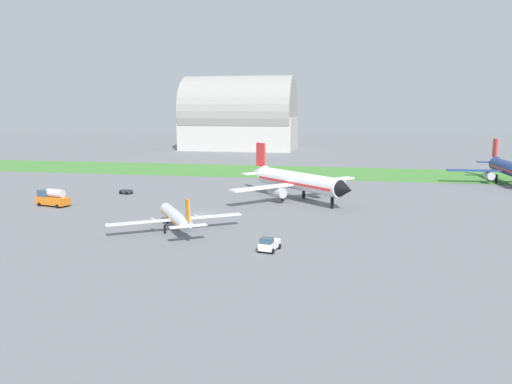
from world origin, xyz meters
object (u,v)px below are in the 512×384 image
Objects in this scene: airplane_foreground_turboprop at (176,217)px; baggage_cart_midfield at (126,191)px; airplane_midfield_jet at (297,181)px; airplane_parked_jet_far at (510,169)px; pushback_tug_by_runway at (269,244)px; fuel_truck_near_gate at (52,198)px.

airplane_foreground_turboprop is 36.84m from baggage_cart_midfield.
airplane_midfield_jet is at bearing -164.32° from baggage_cart_midfield.
airplane_parked_jet_far reaches higher than pushback_tug_by_runway.
pushback_tug_by_runway is (0.59, -36.50, -2.95)m from airplane_midfield_jet.
baggage_cart_midfield is at bearing -73.62° from airplane_parked_jet_far.
airplane_foreground_turboprop is 6.34× the size of baggage_cart_midfield.
airplane_parked_jet_far reaches higher than baggage_cart_midfield.
airplane_foreground_turboprop is at bearing 143.13° from baggage_cart_midfield.
fuel_truck_near_gate is at bearing 30.63° from airplane_foreground_turboprop.
baggage_cart_midfield is 0.72× the size of pushback_tug_by_runway.
airplane_parked_jet_far reaches higher than fuel_truck_near_gate.
pushback_tug_by_runway is at bearing -149.53° from airplane_foreground_turboprop.
fuel_truck_near_gate is (-29.51, 14.46, -0.64)m from airplane_foreground_turboprop.
airplane_parked_jet_far is at bearing 76.75° from airplane_midfield_jet.
airplane_parked_jet_far is at bearing -138.91° from fuel_truck_near_gate.
airplane_midfield_jet reaches higher than fuel_truck_near_gate.
baggage_cart_midfield is (7.59, 15.10, -1.01)m from fuel_truck_near_gate.
pushback_tug_by_runway is at bearing 168.36° from fuel_truck_near_gate.
airplane_parked_jet_far is 1.64× the size of airplane_foreground_turboprop.
airplane_parked_jet_far is at bearing -79.21° from airplane_foreground_turboprop.
baggage_cart_midfield is (-36.54, 0.57, -3.30)m from airplane_midfield_jet.
airplane_midfield_jet reaches higher than airplane_parked_jet_far.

